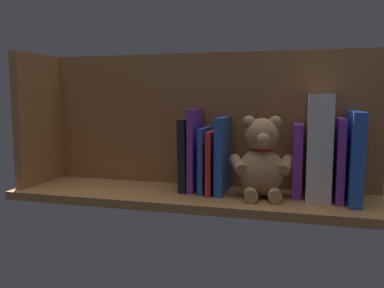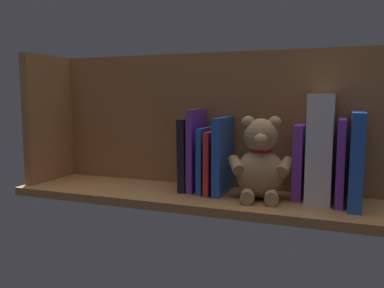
# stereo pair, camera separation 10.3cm
# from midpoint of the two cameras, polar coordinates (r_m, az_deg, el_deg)

# --- Properties ---
(ground_plane) EXTENTS (0.97, 0.25, 0.02)m
(ground_plane) POSITION_cam_midpoint_polar(r_m,az_deg,el_deg) (1.06, 2.82, -7.61)
(ground_plane) COLOR #9E6B3D
(shelf_back_panel) EXTENTS (0.97, 0.02, 0.38)m
(shelf_back_panel) POSITION_cam_midpoint_polar(r_m,az_deg,el_deg) (1.13, 4.53, 3.50)
(shelf_back_panel) COLOR #945F35
(shelf_back_panel) RESTS_ON ground_plane
(shelf_side_divider) EXTENTS (0.02, 0.19, 0.38)m
(shelf_side_divider) POSITION_cam_midpoint_polar(r_m,az_deg,el_deg) (1.25, -17.88, 3.53)
(shelf_side_divider) COLOR #9E6B3D
(shelf_side_divider) RESTS_ON ground_plane
(book_0) EXTENTS (0.03, 0.16, 0.22)m
(book_0) POSITION_cam_midpoint_polar(r_m,az_deg,el_deg) (1.00, 25.48, -2.04)
(book_0) COLOR blue
(book_0) RESTS_ON ground_plane
(book_1) EXTENTS (0.02, 0.13, 0.20)m
(book_1) POSITION_cam_midpoint_polar(r_m,az_deg,el_deg) (1.01, 23.56, -2.35)
(book_1) COLOR purple
(book_1) RESTS_ON ground_plane
(dictionary_thick_white) EXTENTS (0.06, 0.12, 0.26)m
(dictionary_thick_white) POSITION_cam_midpoint_polar(r_m,az_deg,el_deg) (1.01, 20.93, -0.57)
(dictionary_thick_white) COLOR silver
(dictionary_thick_white) RESTS_ON ground_plane
(book_2) EXTENTS (0.02, 0.10, 0.18)m
(book_2) POSITION_cam_midpoint_polar(r_m,az_deg,el_deg) (1.03, 18.07, -2.46)
(book_2) COLOR purple
(book_2) RESTS_ON ground_plane
(teddy_bear) EXTENTS (0.17, 0.15, 0.21)m
(teddy_bear) POSITION_cam_midpoint_polar(r_m,az_deg,el_deg) (1.00, 12.85, -2.67)
(teddy_bear) COLOR tan
(teddy_bear) RESTS_ON ground_plane
(book_3) EXTENTS (0.02, 0.14, 0.20)m
(book_3) POSITION_cam_midpoint_polar(r_m,az_deg,el_deg) (1.04, 7.39, -1.68)
(book_3) COLOR blue
(book_3) RESTS_ON ground_plane
(book_4) EXTENTS (0.01, 0.14, 0.16)m
(book_4) POSITION_cam_midpoint_polar(r_m,az_deg,el_deg) (1.05, 5.98, -2.57)
(book_4) COLOR red
(book_4) RESTS_ON ground_plane
(book_5) EXTENTS (0.01, 0.13, 0.17)m
(book_5) POSITION_cam_midpoint_polar(r_m,az_deg,el_deg) (1.06, 4.86, -2.26)
(book_5) COLOR blue
(book_5) RESTS_ON ground_plane
(book_6) EXTENTS (0.02, 0.12, 0.22)m
(book_6) POSITION_cam_midpoint_polar(r_m,az_deg,el_deg) (1.07, 3.67, -0.88)
(book_6) COLOR purple
(book_6) RESTS_ON ground_plane
(book_7) EXTENTS (0.02, 0.12, 0.19)m
(book_7) POSITION_cam_midpoint_polar(r_m,az_deg,el_deg) (1.08, 2.25, -1.51)
(book_7) COLOR black
(book_7) RESTS_ON ground_plane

